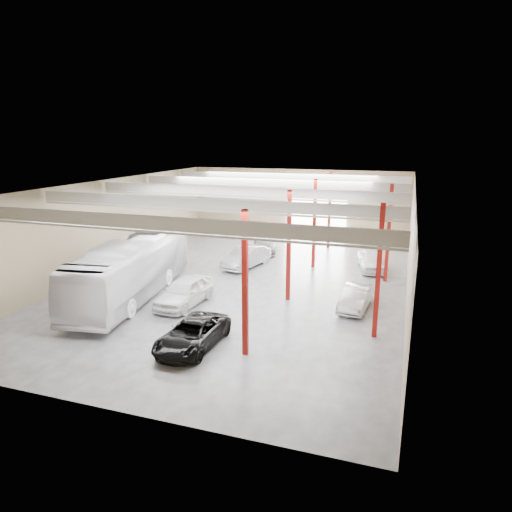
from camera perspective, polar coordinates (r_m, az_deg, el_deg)
The scene contains 8 objects.
depot_shell at distance 31.51m, azimuth -1.19°, elevation 5.31°, with size 22.12×32.12×7.06m.
coach_bus at distance 30.45m, azimuth -15.26°, elevation -1.56°, with size 3.13×13.37×3.72m, color white.
black_sedan at distance 22.97m, azimuth -7.94°, elevation -9.64°, with size 2.31×5.01×1.39m, color black.
car_row_a at distance 28.53m, azimuth -8.89°, elevation -4.42°, with size 2.01×5.01×1.71m, color white.
car_row_b at distance 36.38m, azimuth -1.24°, elevation -0.10°, with size 1.75×5.01×1.65m, color #A6A7AB.
car_row_c at distance 41.22m, azimuth 1.09°, elevation 1.50°, with size 2.00×4.92×1.43m, color slate.
car_right_near at distance 28.32m, azimuth 12.37°, elevation -5.08°, with size 1.47×4.21×1.39m, color silver.
car_right_far at distance 36.67m, azimuth 14.27°, elevation -0.50°, with size 1.86×4.63×1.58m, color white.
Camera 1 is at (10.62, -28.79, 10.09)m, focal length 32.00 mm.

